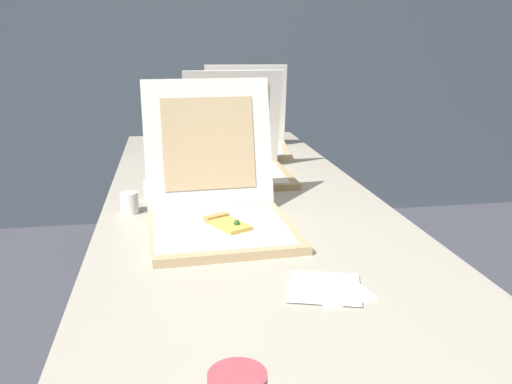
{
  "coord_description": "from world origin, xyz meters",
  "views": [
    {
      "loc": [
        -0.23,
        -1.02,
        1.24
      ],
      "look_at": [
        0.02,
        0.48,
        0.81
      ],
      "focal_mm": 37.54,
      "sensor_mm": 36.0,
      "label": 1
    }
  ],
  "objects_px": {
    "cup_white_mid": "(152,189)",
    "cup_white_near_center": "(129,203)",
    "pizza_box_back": "(247,140)",
    "table": "(241,208)",
    "pizza_box_front": "(219,209)",
    "pizza_box_middle": "(237,163)",
    "napkin_pile": "(330,289)"
  },
  "relations": [
    {
      "from": "pizza_box_back",
      "to": "cup_white_mid",
      "type": "height_order",
      "value": "pizza_box_back"
    },
    {
      "from": "pizza_box_middle",
      "to": "cup_white_mid",
      "type": "xyz_separation_m",
      "value": [
        -0.31,
        -0.23,
        -0.02
      ]
    },
    {
      "from": "cup_white_near_center",
      "to": "napkin_pile",
      "type": "bearing_deg",
      "value": -53.39
    },
    {
      "from": "pizza_box_front",
      "to": "cup_white_near_center",
      "type": "relative_size",
      "value": 7.71
    },
    {
      "from": "pizza_box_back",
      "to": "pizza_box_front",
      "type": "bearing_deg",
      "value": -95.86
    },
    {
      "from": "pizza_box_back",
      "to": "cup_white_near_center",
      "type": "relative_size",
      "value": 6.57
    },
    {
      "from": "cup_white_mid",
      "to": "napkin_pile",
      "type": "distance_m",
      "value": 0.82
    },
    {
      "from": "pizza_box_middle",
      "to": "pizza_box_back",
      "type": "bearing_deg",
      "value": 76.07
    },
    {
      "from": "pizza_box_front",
      "to": "pizza_box_middle",
      "type": "xyz_separation_m",
      "value": [
        0.12,
        0.55,
        0.0
      ]
    },
    {
      "from": "table",
      "to": "pizza_box_front",
      "type": "height_order",
      "value": "pizza_box_front"
    },
    {
      "from": "cup_white_near_center",
      "to": "pizza_box_middle",
      "type": "bearing_deg",
      "value": 45.65
    },
    {
      "from": "pizza_box_back",
      "to": "cup_white_mid",
      "type": "distance_m",
      "value": 0.8
    },
    {
      "from": "pizza_box_middle",
      "to": "napkin_pile",
      "type": "xyz_separation_m",
      "value": [
        0.07,
        -0.96,
        -0.05
      ]
    },
    {
      "from": "napkin_pile",
      "to": "pizza_box_middle",
      "type": "bearing_deg",
      "value": 94.0
    },
    {
      "from": "cup_white_near_center",
      "to": "pizza_box_front",
      "type": "bearing_deg",
      "value": -34.71
    },
    {
      "from": "pizza_box_middle",
      "to": "cup_white_near_center",
      "type": "bearing_deg",
      "value": -135.53
    },
    {
      "from": "pizza_box_back",
      "to": "cup_white_mid",
      "type": "bearing_deg",
      "value": -114.03
    },
    {
      "from": "pizza_box_back",
      "to": "napkin_pile",
      "type": "distance_m",
      "value": 1.42
    },
    {
      "from": "napkin_pile",
      "to": "pizza_box_front",
      "type": "bearing_deg",
      "value": 114.32
    },
    {
      "from": "pizza_box_middle",
      "to": "cup_white_mid",
      "type": "bearing_deg",
      "value": -143.92
    },
    {
      "from": "pizza_box_middle",
      "to": "napkin_pile",
      "type": "bearing_deg",
      "value": -87.19
    },
    {
      "from": "pizza_box_middle",
      "to": "cup_white_mid",
      "type": "distance_m",
      "value": 0.39
    },
    {
      "from": "cup_white_near_center",
      "to": "table",
      "type": "bearing_deg",
      "value": 21.4
    },
    {
      "from": "cup_white_mid",
      "to": "napkin_pile",
      "type": "height_order",
      "value": "cup_white_mid"
    },
    {
      "from": "cup_white_mid",
      "to": "cup_white_near_center",
      "type": "height_order",
      "value": "same"
    },
    {
      "from": "pizza_box_back",
      "to": "cup_white_near_center",
      "type": "height_order",
      "value": "pizza_box_back"
    },
    {
      "from": "pizza_box_middle",
      "to": "pizza_box_front",
      "type": "bearing_deg",
      "value": -103.51
    },
    {
      "from": "pizza_box_middle",
      "to": "cup_white_mid",
      "type": "relative_size",
      "value": 6.09
    },
    {
      "from": "pizza_box_front",
      "to": "cup_white_mid",
      "type": "distance_m",
      "value": 0.37
    },
    {
      "from": "pizza_box_middle",
      "to": "pizza_box_back",
      "type": "relative_size",
      "value": 0.93
    },
    {
      "from": "napkin_pile",
      "to": "cup_white_mid",
      "type": "bearing_deg",
      "value": 117.16
    },
    {
      "from": "pizza_box_back",
      "to": "cup_white_near_center",
      "type": "xyz_separation_m",
      "value": [
        -0.47,
        -0.83,
        -0.02
      ]
    }
  ]
}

